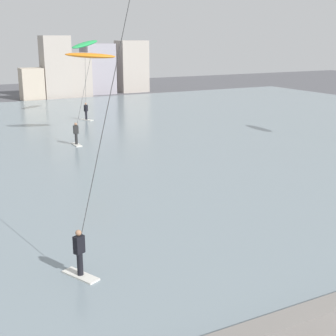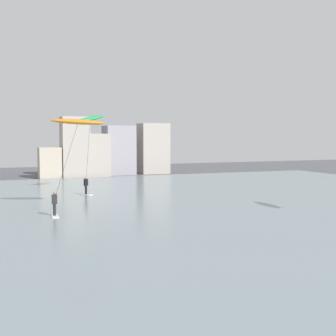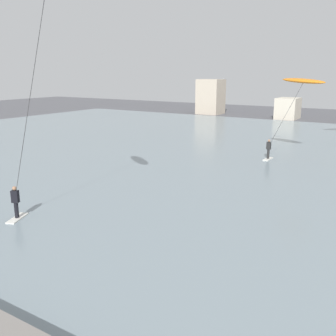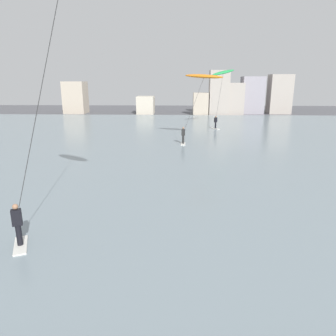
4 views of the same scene
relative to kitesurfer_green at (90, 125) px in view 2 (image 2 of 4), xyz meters
The scene contains 4 objects.
water_bay 14.32m from the kitesurfer_green, 120.19° to the right, with size 84.00×52.00×0.10m, color gray.
far_shore_buildings 18.34m from the kitesurfer_green, 92.87° to the left, with size 42.63×5.58×7.85m.
kitesurfer_green is the anchor object (origin of this frame).
kitesurfer_orange 11.14m from the kitesurfer_green, 107.11° to the right, with size 4.12×3.55×6.58m.
Camera 2 is at (-2.80, -1.65, 5.42)m, focal length 48.85 mm.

